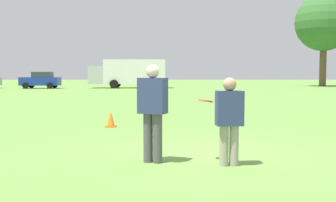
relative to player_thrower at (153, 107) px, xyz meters
name	(u,v)px	position (x,y,z in m)	size (l,w,h in m)	color
ground_plane	(202,153)	(0.99, 0.80, -1.01)	(198.77, 198.77, 0.00)	#608C3D
player_thrower	(153,107)	(0.00, 0.00, 0.00)	(0.56, 0.45, 1.78)	#4C4C51
player_defender	(229,117)	(1.34, -0.27, -0.14)	(0.48, 0.29, 1.55)	gray
frisbee	(206,101)	(0.97, 0.11, 0.11)	(0.27, 0.27, 0.09)	#E54C33
traffic_cone	(111,119)	(-1.40, 4.89, -0.78)	(0.32, 0.32, 0.48)	#D8590C
parked_car_center	(41,80)	(-13.26, 36.90, -0.08)	(4.22, 2.25, 1.82)	navy
box_truck	(129,72)	(-3.61, 37.90, 0.75)	(8.52, 3.07, 3.18)	white
tree_center_elm	(324,23)	(20.45, 43.27, 6.99)	(7.16, 7.16, 11.63)	brown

